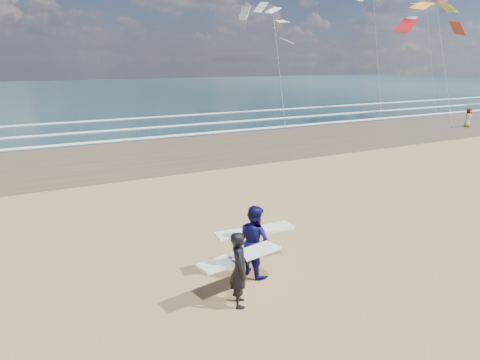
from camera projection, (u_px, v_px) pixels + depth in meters
wet_sand_strip at (351, 132)px, 33.98m from camera, size 220.00×12.00×0.01m
ocean at (154, 90)px, 80.05m from camera, size 220.00×100.00×0.02m
foam_breakers at (282, 117)px, 42.59m from camera, size 220.00×11.70×0.05m
surfer_near at (240, 267)px, 9.92m from camera, size 2.26×1.20×1.83m
surfer_far at (255, 240)px, 11.34m from camera, size 2.24×1.24×1.94m
beachgoer_0 at (468, 118)px, 36.41m from camera, size 0.86×0.65×1.60m
kite_0 at (440, 37)px, 36.91m from camera, size 7.86×4.96×12.08m
kite_1 at (278, 54)px, 37.50m from camera, size 5.77×4.74×10.94m
kite_2 at (429, 39)px, 48.44m from camera, size 6.47×4.81×13.71m
kite_5 at (376, 42)px, 48.91m from camera, size 4.41×4.58×14.74m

